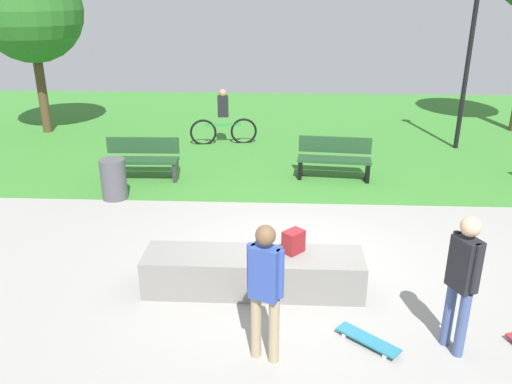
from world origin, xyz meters
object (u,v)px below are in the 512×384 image
skater_watching (463,275)px  trash_bin (114,179)px  cyclist_on_bicycle (223,121)px  concrete_ledge (253,272)px  park_bench_near_path (142,158)px  tree_young_birch (30,10)px  lamp_post (471,44)px  backpack_on_ledge (293,242)px  skateboard_by_ledge (368,340)px  park_bench_far_right (334,157)px  skater_performing_trick (265,284)px

skater_watching → trash_bin: bearing=140.2°
cyclist_on_bicycle → concrete_ledge: bearing=-80.7°
park_bench_near_path → trash_bin: size_ratio=1.96×
tree_young_birch → lamp_post: 11.62m
skater_watching → trash_bin: skater_watching is taller
backpack_on_ledge → lamp_post: lamp_post is taller
park_bench_near_path → cyclist_on_bicycle: 3.24m
tree_young_birch → trash_bin: bearing=-54.8°
backpack_on_ledge → skater_watching: skater_watching is taller
backpack_on_ledge → skateboard_by_ledge: size_ratio=0.44×
trash_bin → tree_young_birch: bearing=125.2°
cyclist_on_bicycle → lamp_post: bearing=-1.0°
backpack_on_ledge → lamp_post: (4.46, 7.11, 1.97)m
lamp_post → park_bench_far_right: bearing=-144.0°
trash_bin → cyclist_on_bicycle: 4.43m
trash_bin → cyclist_on_bicycle: (1.77, 4.05, 0.22)m
tree_young_birch → cyclist_on_bicycle: tree_young_birch is taller
backpack_on_ledge → cyclist_on_bicycle: 7.43m
park_bench_far_right → cyclist_on_bicycle: bearing=136.2°
concrete_ledge → tree_young_birch: size_ratio=0.63×
tree_young_birch → trash_bin: (3.57, -5.06, -2.99)m
park_bench_far_right → skater_performing_trick: bearing=-102.2°
skater_watching → park_bench_near_path: skater_watching is taller
skateboard_by_ledge → lamp_post: 9.47m
park_bench_far_right → tree_young_birch: 9.33m
tree_young_birch → cyclist_on_bicycle: (5.34, -1.01, -2.77)m
park_bench_near_path → lamp_post: (7.69, 2.77, 2.20)m
concrete_ledge → park_bench_near_path: 5.20m
skater_performing_trick → park_bench_near_path: size_ratio=1.04×
concrete_ledge → skater_watching: size_ratio=1.78×
skater_performing_trick → trash_bin: skater_performing_trick is taller
concrete_ledge → lamp_post: size_ratio=0.68×
skateboard_by_ledge → lamp_post: (3.58, 8.37, 2.62)m
park_bench_far_right → lamp_post: size_ratio=0.37×
backpack_on_ledge → cyclist_on_bicycle: cyclist_on_bicycle is taller
backpack_on_ledge → skater_performing_trick: (-0.34, -1.55, 0.26)m
concrete_ledge → trash_bin: trash_bin is taller
park_bench_far_right → trash_bin: bearing=-162.5°
concrete_ledge → cyclist_on_bicycle: size_ratio=1.68×
skateboard_by_ledge → lamp_post: bearing=66.8°
backpack_on_ledge → park_bench_far_right: (0.99, 4.59, -0.23)m
backpack_on_ledge → cyclist_on_bicycle: size_ratio=0.18×
trash_bin → backpack_on_ledge: bearing=-42.0°
skateboard_by_ledge → lamp_post: lamp_post is taller
concrete_ledge → park_bench_far_right: 4.95m
park_bench_far_right → trash_bin: (-4.51, -1.42, -0.07)m
park_bench_near_path → tree_young_birch: bearing=134.8°
skateboard_by_ledge → tree_young_birch: (-7.97, 9.48, 3.34)m
tree_young_birch → concrete_ledge: bearing=-51.9°
concrete_ledge → park_bench_near_path: park_bench_near_path is taller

